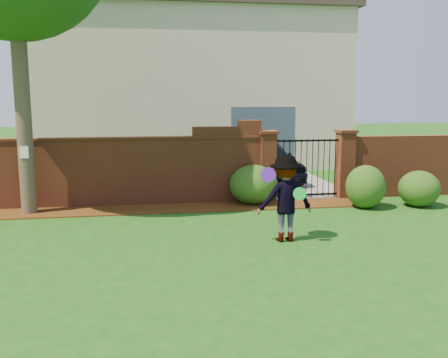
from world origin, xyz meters
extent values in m
cube|color=#1A4C13|center=(0.00, 0.00, -0.01)|extent=(80.00, 80.00, 0.01)
cube|color=#3C210A|center=(-0.95, 3.34, 0.01)|extent=(11.10, 1.08, 0.03)
cube|color=brown|center=(-2.15, 4.00, 0.85)|extent=(8.70, 0.25, 1.70)
cube|color=brown|center=(1.30, 4.00, 1.85)|extent=(1.80, 0.25, 0.30)
cube|color=brown|center=(1.90, 4.00, 2.08)|extent=(0.60, 0.25, 0.16)
cube|color=brown|center=(-2.15, 4.00, 1.73)|extent=(8.70, 0.31, 0.06)
cube|color=brown|center=(6.60, 4.00, 0.85)|extent=(4.00, 0.25, 1.70)
cube|color=brown|center=(2.40, 4.00, 0.90)|extent=(0.42, 0.42, 1.80)
cube|color=brown|center=(2.40, 4.00, 1.84)|extent=(0.50, 0.50, 0.08)
cube|color=brown|center=(4.60, 4.00, 0.90)|extent=(0.42, 0.42, 1.80)
cube|color=brown|center=(4.60, 4.00, 1.84)|extent=(0.50, 0.50, 0.08)
cylinder|color=black|center=(2.69, 4.00, 0.85)|extent=(0.02, 0.02, 1.60)
cylinder|color=black|center=(2.85, 4.00, 0.85)|extent=(0.02, 0.02, 1.60)
cylinder|color=black|center=(3.01, 4.00, 0.85)|extent=(0.02, 0.02, 1.60)
cylinder|color=black|center=(3.18, 4.00, 0.85)|extent=(0.02, 0.02, 1.60)
cylinder|color=black|center=(3.34, 4.00, 0.85)|extent=(0.02, 0.02, 1.60)
cylinder|color=black|center=(3.50, 4.00, 0.85)|extent=(0.02, 0.02, 1.60)
cylinder|color=black|center=(3.66, 4.00, 0.85)|extent=(0.02, 0.02, 1.60)
cylinder|color=black|center=(3.82, 4.00, 0.85)|extent=(0.02, 0.02, 1.60)
cylinder|color=black|center=(3.99, 4.00, 0.85)|extent=(0.02, 0.02, 1.60)
cylinder|color=black|center=(4.15, 4.00, 0.85)|extent=(0.02, 0.02, 1.60)
cylinder|color=black|center=(4.31, 4.00, 0.85)|extent=(0.02, 0.02, 1.60)
cube|color=black|center=(3.50, 4.00, 0.12)|extent=(1.78, 0.03, 0.05)
cube|color=black|center=(3.50, 4.00, 1.60)|extent=(1.78, 0.03, 0.05)
cube|color=gray|center=(3.50, 8.00, 0.01)|extent=(3.20, 8.00, 0.01)
cube|color=beige|center=(1.00, 12.00, 3.00)|extent=(12.00, 6.00, 6.00)
cube|color=#384C5B|center=(3.50, 9.05, 1.20)|extent=(2.40, 0.12, 2.40)
cube|color=#3F332D|center=(1.00, 12.00, 6.15)|extent=(12.40, 6.40, 0.30)
imported|color=black|center=(3.09, 6.95, 0.70)|extent=(2.27, 4.31, 1.40)
cylinder|color=#443729|center=(-3.60, 3.40, 3.50)|extent=(0.36, 0.36, 7.00)
cube|color=white|center=(-3.60, 3.21, 1.50)|extent=(0.20, 0.01, 0.28)
ellipsoid|color=#1B4815|center=(1.94, 3.60, 0.52)|extent=(1.26, 1.26, 1.03)
ellipsoid|color=#1B4815|center=(4.60, 2.67, 0.54)|extent=(0.99, 0.99, 1.09)
ellipsoid|color=#1B4815|center=(6.03, 2.63, 0.46)|extent=(1.03, 1.03, 0.92)
imported|color=gray|center=(1.80, 0.19, 0.84)|extent=(1.11, 0.68, 1.68)
cylinder|color=#5D1EC0|center=(1.45, 0.14, 1.32)|extent=(0.29, 0.09, 0.28)
cylinder|color=green|center=(2.00, -0.08, 0.98)|extent=(0.25, 0.15, 0.25)
camera|label=1|loc=(-0.87, -8.89, 2.78)|focal=40.10mm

